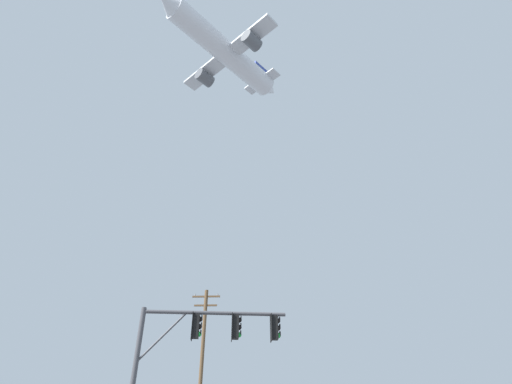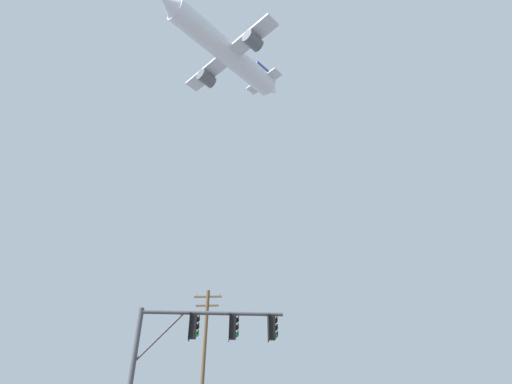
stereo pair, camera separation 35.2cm
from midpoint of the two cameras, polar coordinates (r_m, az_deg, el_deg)
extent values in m
cylinder|color=#4C4C51|center=(16.12, -6.72, -17.46)|extent=(5.61, 0.86, 0.15)
cylinder|color=#4C4C51|center=(16.10, -14.41, -20.11)|extent=(1.75, 0.30, 1.90)
cube|color=black|center=(16.12, 2.11, -19.56)|extent=(0.30, 0.35, 0.90)
cylinder|color=black|center=(16.23, 2.07, -17.79)|extent=(0.05, 0.05, 0.12)
cube|color=black|center=(16.10, 1.58, -19.55)|extent=(0.08, 0.46, 1.04)
sphere|color=black|center=(16.20, 2.62, -18.62)|extent=(0.20, 0.20, 0.20)
cylinder|color=black|center=(16.22, 2.86, -18.42)|extent=(0.07, 0.21, 0.21)
sphere|color=black|center=(16.14, 2.65, -19.59)|extent=(0.20, 0.20, 0.20)
cylinder|color=black|center=(16.16, 2.89, -19.39)|extent=(0.07, 0.21, 0.21)
sphere|color=green|center=(16.08, 2.68, -20.57)|extent=(0.20, 0.20, 0.20)
cylinder|color=black|center=(16.10, 2.91, -20.36)|extent=(0.07, 0.21, 0.21)
cube|color=black|center=(16.01, -3.74, -19.43)|extent=(0.30, 0.35, 0.90)
cylinder|color=black|center=(16.12, -3.68, -17.66)|extent=(0.05, 0.05, 0.12)
cube|color=black|center=(16.00, -4.27, -19.41)|extent=(0.08, 0.46, 1.04)
sphere|color=black|center=(16.07, -3.16, -18.51)|extent=(0.20, 0.20, 0.20)
cylinder|color=black|center=(16.08, -2.91, -18.31)|extent=(0.07, 0.21, 0.21)
sphere|color=black|center=(16.01, -3.19, -19.48)|extent=(0.20, 0.20, 0.20)
cylinder|color=black|center=(16.02, -2.94, -19.28)|extent=(0.07, 0.21, 0.21)
sphere|color=green|center=(15.95, -3.22, -20.47)|extent=(0.20, 0.20, 0.20)
cylinder|color=black|center=(15.97, -2.97, -20.26)|extent=(0.07, 0.21, 0.21)
cube|color=black|center=(16.04, -9.60, -19.11)|extent=(0.30, 0.35, 0.90)
cylinder|color=black|center=(16.15, -9.44, -17.35)|extent=(0.05, 0.05, 0.12)
cube|color=black|center=(16.05, -10.13, -19.07)|extent=(0.08, 0.46, 1.04)
sphere|color=black|center=(16.09, -8.98, -18.21)|extent=(0.20, 0.20, 0.20)
cylinder|color=black|center=(16.10, -8.71, -18.02)|extent=(0.07, 0.21, 0.21)
sphere|color=black|center=(16.03, -9.06, -19.18)|extent=(0.20, 0.20, 0.20)
cylinder|color=black|center=(16.04, -8.80, -18.99)|extent=(0.07, 0.21, 0.21)
sphere|color=green|center=(15.97, -9.15, -20.16)|extent=(0.20, 0.20, 0.20)
cylinder|color=black|center=(15.98, -8.88, -19.97)|extent=(0.07, 0.21, 0.21)
cylinder|color=brown|center=(30.76, -8.47, -24.10)|extent=(0.28, 0.28, 10.97)
cube|color=brown|center=(31.76, -7.75, -15.16)|extent=(2.20, 0.12, 0.12)
cube|color=brown|center=(31.57, -7.84, -16.38)|extent=(1.80, 0.12, 0.12)
cylinder|color=gray|center=(31.95, -9.38, -14.91)|extent=(0.10, 0.10, 0.18)
cylinder|color=gray|center=(31.65, -6.07, -14.99)|extent=(0.10, 0.10, 0.18)
cylinder|color=white|center=(54.42, -4.86, 20.14)|extent=(13.13, 14.79, 2.99)
cone|color=white|center=(51.37, -13.28, 25.79)|extent=(3.50, 3.40, 2.84)
cone|color=white|center=(58.77, 1.92, 14.96)|extent=(3.15, 3.07, 2.54)
cube|color=silver|center=(54.27, -4.50, 19.57)|extent=(13.47, 11.82, 0.34)
cylinder|color=#595B60|center=(51.57, -0.87, 21.59)|extent=(2.73, 2.80, 1.68)
cylinder|color=#595B60|center=(55.86, -7.84, 16.48)|extent=(2.73, 2.80, 1.68)
cube|color=navy|center=(59.00, 0.59, 17.11)|extent=(1.86, 2.15, 3.55)
cube|color=silver|center=(58.06, 0.72, 16.10)|extent=(5.37, 4.90, 0.19)
camera|label=1|loc=(0.18, -90.38, 0.23)|focal=26.86mm
camera|label=2|loc=(0.18, 89.62, -0.23)|focal=26.86mm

